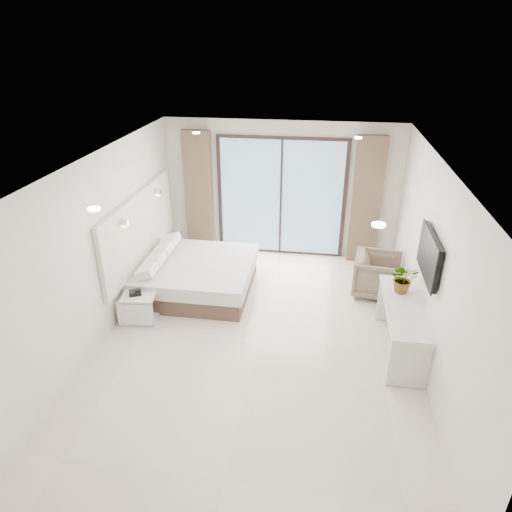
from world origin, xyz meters
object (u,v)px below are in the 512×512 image
object	(u,v)px
nightstand	(140,308)
console_desk	(403,317)
bed	(195,275)
armchair	(378,273)

from	to	relation	value
nightstand	console_desk	size ratio (longest dim) A/B	0.33
bed	console_desk	distance (m)	3.60
bed	nightstand	size ratio (longest dim) A/B	3.52
bed	armchair	xyz separation A→B (m)	(3.18, 0.36, 0.11)
bed	nightstand	distance (m)	1.23
console_desk	armchair	size ratio (longest dim) A/B	2.13
bed	nightstand	xyz separation A→B (m)	(-0.61, -1.07, -0.05)
nightstand	console_desk	xyz separation A→B (m)	(3.98, -0.17, 0.33)
console_desk	bed	bearing A→B (deg)	159.80
bed	nightstand	world-z (taller)	bed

